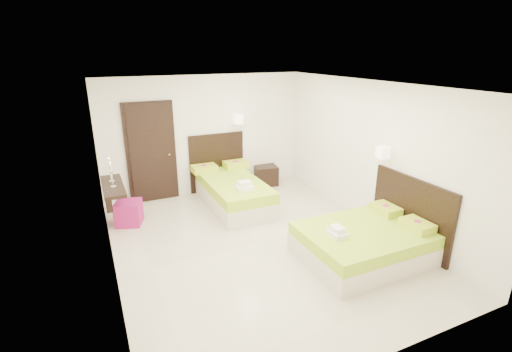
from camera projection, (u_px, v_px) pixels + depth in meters
name	position (u px, v px, depth m)	size (l,w,h in m)	color
floor	(258.00, 244.00, 6.22)	(5.50, 5.50, 0.00)	beige
bed_single	(232.00, 189.00, 7.75)	(1.27, 2.12, 1.75)	beige
bed_double	(368.00, 240.00, 5.76)	(1.90, 1.61, 1.57)	beige
nightstand	(266.00, 175.00, 8.91)	(0.52, 0.46, 0.46)	black
ottoman	(129.00, 213.00, 6.88)	(0.44, 0.44, 0.44)	#93135A
door	(151.00, 153.00, 7.72)	(1.02, 0.15, 2.14)	black
console_shelf	(112.00, 186.00, 6.51)	(0.35, 1.20, 0.78)	black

